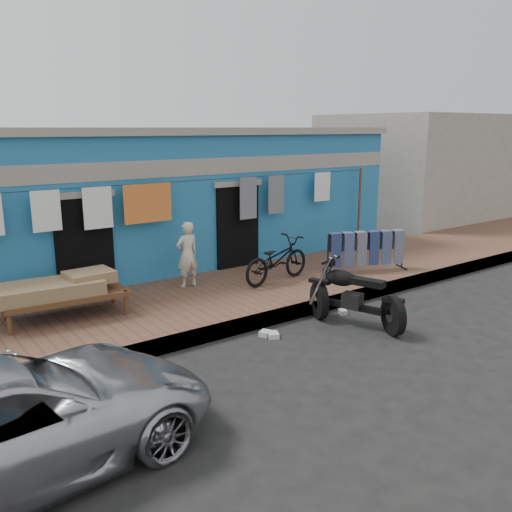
{
  "coord_description": "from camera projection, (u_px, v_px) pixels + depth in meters",
  "views": [
    {
      "loc": [
        -5.49,
        -5.49,
        3.36
      ],
      "look_at": [
        0.0,
        2.0,
        1.15
      ],
      "focal_mm": 38.0,
      "sensor_mm": 36.0,
      "label": 1
    }
  ],
  "objects": [
    {
      "name": "clothesline",
      "position": [
        159.0,
        208.0,
        10.73
      ],
      "size": [
        10.06,
        0.06,
        2.1
      ],
      "color": "brown",
      "rests_on": "sidewalk"
    },
    {
      "name": "curb",
      "position": [
        271.0,
        318.0,
        9.43
      ],
      "size": [
        28.0,
        0.1,
        0.25
      ],
      "primitive_type": "cube",
      "color": "gray",
      "rests_on": "ground"
    },
    {
      "name": "litter_b",
      "position": [
        343.0,
        312.0,
        9.98
      ],
      "size": [
        0.19,
        0.21,
        0.08
      ],
      "primitive_type": "cube",
      "rotation": [
        0.0,
        0.0,
        1.14
      ],
      "color": "silver",
      "rests_on": "ground"
    },
    {
      "name": "car",
      "position": [
        8.0,
        420.0,
        5.24
      ],
      "size": [
        4.49,
        2.44,
        1.21
      ],
      "primitive_type": "imported",
      "rotation": [
        0.0,
        0.0,
        1.69
      ],
      "color": "#BBBABF",
      "rests_on": "ground"
    },
    {
      "name": "seated_person",
      "position": [
        187.0,
        254.0,
        10.73
      ],
      "size": [
        0.49,
        0.34,
        1.32
      ],
      "primitive_type": "imported",
      "rotation": [
        0.0,
        0.0,
        3.19
      ],
      "color": "beige",
      "rests_on": "sidewalk"
    },
    {
      "name": "litter_a",
      "position": [
        265.0,
        333.0,
        8.94
      ],
      "size": [
        0.24,
        0.22,
        0.09
      ],
      "primitive_type": "cube",
      "rotation": [
        0.0,
        0.0,
        0.5
      ],
      "color": "silver",
      "rests_on": "ground"
    },
    {
      "name": "building",
      "position": [
        136.0,
        197.0,
        13.33
      ],
      "size": [
        12.2,
        5.2,
        3.36
      ],
      "color": "#246596",
      "rests_on": "ground"
    },
    {
      "name": "charpoy",
      "position": [
        65.0,
        297.0,
        9.02
      ],
      "size": [
        2.25,
        1.35,
        0.7
      ],
      "primitive_type": null,
      "rotation": [
        0.0,
        0.0,
        -0.09
      ],
      "color": "brown",
      "rests_on": "sidewalk"
    },
    {
      "name": "litter_c",
      "position": [
        273.0,
        335.0,
        8.88
      ],
      "size": [
        0.25,
        0.27,
        0.09
      ],
      "primitive_type": "cube",
      "rotation": [
        0.0,
        0.0,
        1.12
      ],
      "color": "silver",
      "rests_on": "ground"
    },
    {
      "name": "sidewalk",
      "position": [
        226.0,
        297.0,
        10.57
      ],
      "size": [
        28.0,
        3.0,
        0.25
      ],
      "primitive_type": "cube",
      "color": "brown",
      "rests_on": "ground"
    },
    {
      "name": "bicycle",
      "position": [
        277.0,
        255.0,
        11.09
      ],
      "size": [
        1.81,
        0.86,
        1.13
      ],
      "primitive_type": "imported",
      "rotation": [
        0.0,
        0.0,
        1.72
      ],
      "color": "black",
      "rests_on": "sidewalk"
    },
    {
      "name": "motorcycle",
      "position": [
        355.0,
        295.0,
        9.27
      ],
      "size": [
        1.67,
        2.12,
        1.13
      ],
      "primitive_type": null,
      "rotation": [
        0.0,
        0.0,
        0.32
      ],
      "color": "black",
      "rests_on": "ground"
    },
    {
      "name": "neighbor_right",
      "position": [
        419.0,
        169.0,
        19.63
      ],
      "size": [
        6.0,
        5.0,
        3.8
      ],
      "primitive_type": "cube",
      "color": "#9E9384",
      "rests_on": "ground"
    },
    {
      "name": "ground",
      "position": [
        334.0,
        354.0,
        8.24
      ],
      "size": [
        80.0,
        80.0,
        0.0
      ],
      "primitive_type": "plane",
      "color": "black",
      "rests_on": "ground"
    },
    {
      "name": "jeans_rack",
      "position": [
        366.0,
        250.0,
        12.0
      ],
      "size": [
        2.16,
        1.7,
        0.91
      ],
      "primitive_type": null,
      "rotation": [
        0.0,
        0.0,
        -0.38
      ],
      "color": "black",
      "rests_on": "sidewalk"
    }
  ]
}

